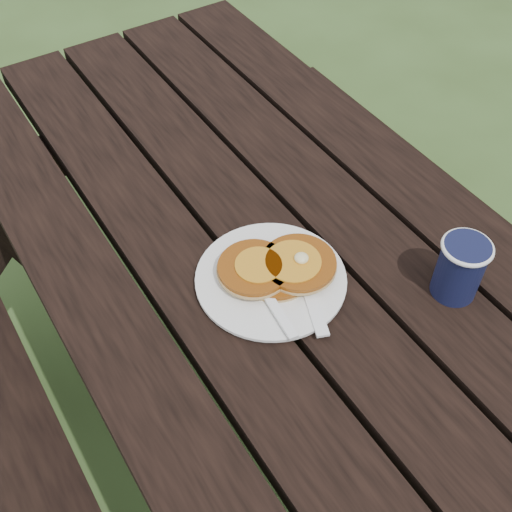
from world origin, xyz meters
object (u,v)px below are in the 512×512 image
picnic_table (299,404)px  plate (271,280)px  pancake_stack (278,267)px  coffee_cup (461,266)px

picnic_table → plate: (-0.05, 0.05, 0.39)m
plate → pancake_stack: bearing=9.6°
picnic_table → pancake_stack: (-0.03, 0.05, 0.41)m
pancake_stack → coffee_cup: size_ratio=1.74×
coffee_cup → plate: bearing=143.8°
plate → coffee_cup: (0.23, -0.17, 0.06)m
plate → coffee_cup: bearing=-36.2°
picnic_table → plate: size_ratio=7.58×
picnic_table → coffee_cup: size_ratio=16.90×
plate → pancake_stack: (0.01, 0.00, 0.02)m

